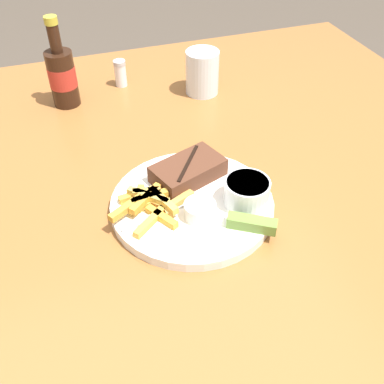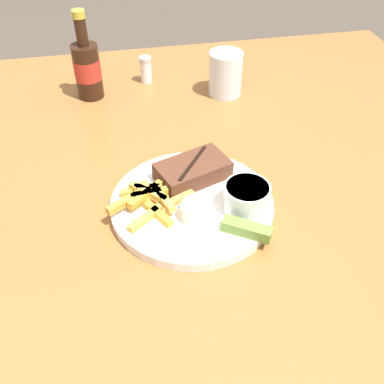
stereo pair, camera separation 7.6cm
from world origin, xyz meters
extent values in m
cube|color=#935B2D|center=(0.00, 0.00, 0.75)|extent=(1.38, 1.35, 0.04)
cylinder|color=#935B2D|center=(0.63, 0.62, 0.37)|extent=(0.06, 0.06, 0.73)
cylinder|color=white|center=(0.00, 0.00, 0.78)|extent=(0.28, 0.28, 0.01)
cylinder|color=white|center=(0.00, 0.00, 0.79)|extent=(0.28, 0.28, 0.00)
cube|color=#512D1E|center=(0.01, 0.06, 0.81)|extent=(0.14, 0.11, 0.03)
cube|color=black|center=(0.01, 0.06, 0.83)|extent=(0.07, 0.09, 0.00)
cube|color=gold|center=(-0.07, 0.01, 0.81)|extent=(0.07, 0.02, 0.01)
cube|color=gold|center=(-0.08, -0.03, 0.80)|extent=(0.07, 0.06, 0.01)
cube|color=gold|center=(-0.07, 0.02, 0.81)|extent=(0.06, 0.06, 0.01)
cube|color=gold|center=(-0.08, 0.01, 0.81)|extent=(0.07, 0.06, 0.01)
cube|color=gold|center=(-0.07, 0.03, 0.81)|extent=(0.05, 0.02, 0.01)
cube|color=gold|center=(-0.02, 0.00, 0.80)|extent=(0.06, 0.04, 0.01)
cube|color=gold|center=(-0.06, -0.03, 0.80)|extent=(0.04, 0.06, 0.01)
cube|color=gold|center=(-0.11, 0.00, 0.81)|extent=(0.06, 0.04, 0.01)
cube|color=gold|center=(-0.09, 0.03, 0.80)|extent=(0.03, 0.06, 0.01)
cube|color=gold|center=(-0.07, 0.02, 0.80)|extent=(0.05, 0.06, 0.01)
cube|color=gold|center=(-0.07, 0.01, 0.80)|extent=(0.08, 0.03, 0.01)
cube|color=gold|center=(-0.05, 0.00, 0.81)|extent=(0.04, 0.07, 0.01)
cube|color=gold|center=(-0.05, 0.00, 0.80)|extent=(0.01, 0.06, 0.01)
cube|color=orange|center=(-0.06, 0.04, 0.80)|extent=(0.05, 0.05, 0.01)
cube|color=gold|center=(-0.10, 0.04, 0.80)|extent=(0.05, 0.02, 0.01)
cylinder|color=white|center=(0.09, -0.03, 0.81)|extent=(0.08, 0.08, 0.05)
cylinder|color=beige|center=(0.09, -0.03, 0.83)|extent=(0.07, 0.07, 0.01)
cylinder|color=silver|center=(0.00, -0.04, 0.80)|extent=(0.05, 0.05, 0.03)
cylinder|color=#B22319|center=(0.00, -0.04, 0.82)|extent=(0.05, 0.05, 0.01)
cube|color=olive|center=(0.07, -0.09, 0.80)|extent=(0.08, 0.06, 0.02)
cube|color=#B7B7BC|center=(-0.08, -0.02, 0.79)|extent=(0.10, 0.03, 0.00)
cube|color=#B7B7BC|center=(-0.01, -0.01, 0.79)|extent=(0.03, 0.01, 0.00)
cube|color=#B7B7BC|center=(-0.02, 0.00, 0.79)|extent=(0.03, 0.01, 0.00)
cube|color=#B7B7BC|center=(-0.02, 0.00, 0.79)|extent=(0.03, 0.01, 0.00)
cylinder|color=black|center=(-0.16, 0.43, 0.84)|extent=(0.06, 0.06, 0.13)
cylinder|color=#B22D23|center=(-0.16, 0.43, 0.84)|extent=(0.06, 0.06, 0.05)
cylinder|color=black|center=(-0.16, 0.43, 0.93)|extent=(0.03, 0.03, 0.06)
cylinder|color=gold|center=(-0.16, 0.43, 0.97)|extent=(0.03, 0.03, 0.02)
cylinder|color=silver|center=(0.15, 0.38, 0.82)|extent=(0.08, 0.08, 0.10)
cylinder|color=white|center=(-0.02, 0.48, 0.80)|extent=(0.03, 0.03, 0.05)
cylinder|color=#B7B7BC|center=(-0.02, 0.48, 0.83)|extent=(0.03, 0.03, 0.01)
camera|label=1|loc=(-0.18, -0.54, 1.31)|focal=42.00mm
camera|label=2|loc=(-0.11, -0.56, 1.31)|focal=42.00mm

